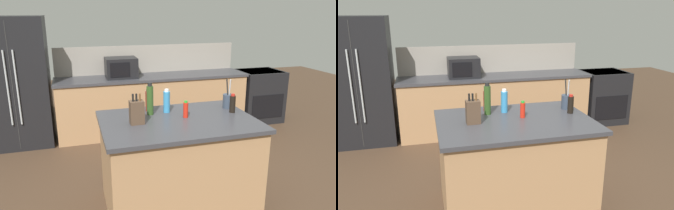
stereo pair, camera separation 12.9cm
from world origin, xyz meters
The scene contains 14 objects.
ground_plane centered at (0.00, 0.00, 0.00)m, with size 14.00×14.00×0.00m, color #473323.
back_counter_run centered at (0.30, 2.20, 0.47)m, with size 3.10×0.66×0.94m.
wall_backsplash centered at (0.30, 2.52, 1.17)m, with size 3.06×0.03×0.46m, color gray.
kitchen_island centered at (0.00, 0.00, 0.47)m, with size 1.50×1.05×0.94m.
refrigerator centered at (-1.75, 2.25, 0.94)m, with size 0.92×0.75×1.89m.
range_oven centered at (2.27, 2.20, 0.47)m, with size 0.76×0.65×0.92m.
microwave centered at (-0.22, 2.20, 1.10)m, with size 0.48×0.39×0.31m.
knife_block centered at (-0.41, 0.00, 1.05)m, with size 0.13×0.10×0.29m.
utensil_crock centered at (0.65, 0.22, 1.02)m, with size 0.12×0.12×0.32m.
olive_oil_bottle centered at (-0.22, 0.24, 1.10)m, with size 0.07×0.07×0.33m.
soy_sauce_bottle centered at (0.61, 0.06, 1.03)m, with size 0.06×0.06×0.20m.
hot_sauce_bottle centered at (0.09, 0.05, 1.02)m, with size 0.05×0.05×0.17m.
dish_soap_bottle centered at (-0.04, 0.26, 1.06)m, with size 0.07×0.07×0.25m.
vinegar_bottle centered at (-0.21, 0.36, 1.05)m, with size 0.06×0.06×0.24m.
Camera 2 is at (-0.83, -2.90, 1.97)m, focal length 35.00 mm.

